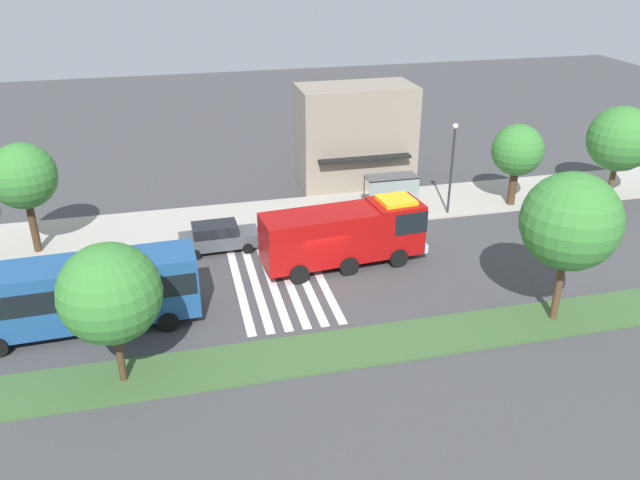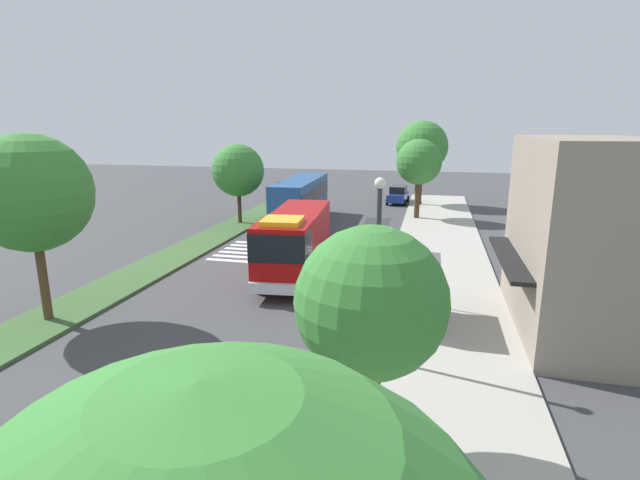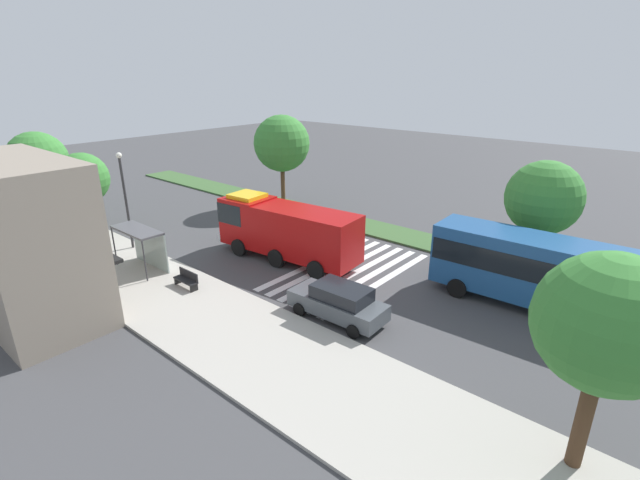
% 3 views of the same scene
% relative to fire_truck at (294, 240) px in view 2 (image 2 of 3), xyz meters
% --- Properties ---
extents(ground_plane, '(120.00, 120.00, 0.00)m').
position_rel_fire_truck_xyz_m(ground_plane, '(-1.73, -0.98, -2.01)').
color(ground_plane, '#424244').
extents(sidewalk, '(60.00, 5.71, 0.14)m').
position_rel_fire_truck_xyz_m(sidewalk, '(-1.73, 7.61, -1.94)').
color(sidewalk, '#ADA89E').
rests_on(sidewalk, ground_plane).
extents(median_strip, '(60.00, 3.00, 0.14)m').
position_rel_fire_truck_xyz_m(median_strip, '(-1.73, -8.22, -1.94)').
color(median_strip, '#3D6033').
rests_on(median_strip, ground_plane).
extents(crosswalk, '(4.95, 10.32, 0.01)m').
position_rel_fire_truck_xyz_m(crosswalk, '(-4.27, -0.98, -2.00)').
color(crosswalk, silver).
rests_on(crosswalk, ground_plane).
extents(fire_truck, '(9.67, 3.53, 3.71)m').
position_rel_fire_truck_xyz_m(fire_truck, '(0.00, 0.00, 0.00)').
color(fire_truck, '#A50C0C').
rests_on(fire_truck, ground_plane).
extents(parked_car_west, '(4.39, 2.17, 1.77)m').
position_rel_fire_truck_xyz_m(parked_car_west, '(-26.01, 3.55, -1.11)').
color(parked_car_west, navy).
rests_on(parked_car_west, ground_plane).
extents(parked_car_mid, '(4.79, 2.18, 1.72)m').
position_rel_fire_truck_xyz_m(parked_car_mid, '(-7.15, 3.55, -1.12)').
color(parked_car_mid, '#474C51').
rests_on(parked_car_mid, ground_plane).
extents(transit_bus, '(10.92, 3.19, 3.59)m').
position_rel_fire_truck_xyz_m(transit_bus, '(-14.19, -3.57, 0.12)').
color(transit_bus, navy).
rests_on(transit_bus, ground_plane).
extents(bus_stop_shelter, '(3.50, 1.40, 2.46)m').
position_rel_fire_truck_xyz_m(bus_stop_shelter, '(4.90, 6.42, -0.12)').
color(bus_stop_shelter, '#4C4C51').
rests_on(bus_stop_shelter, sidewalk).
extents(bench_near_shelter, '(1.60, 0.50, 0.90)m').
position_rel_fire_truck_xyz_m(bench_near_shelter, '(0.90, 6.39, -1.42)').
color(bench_near_shelter, black).
rests_on(bench_near_shelter, sidewalk).
extents(street_lamp, '(0.36, 0.36, 6.20)m').
position_rel_fire_truck_xyz_m(street_lamp, '(8.56, 5.35, 1.79)').
color(street_lamp, '#2D2D30').
rests_on(street_lamp, sidewalk).
extents(storefront_building, '(8.47, 5.04, 7.49)m').
position_rel_fire_truck_xyz_m(storefront_building, '(4.06, 12.57, 1.74)').
color(storefront_building, gray).
rests_on(storefront_building, ground_plane).
extents(sidewalk_tree_far_west, '(5.04, 5.04, 8.18)m').
position_rel_fire_truck_xyz_m(sidewalk_tree_far_west, '(-25.12, 5.75, 3.78)').
color(sidewalk_tree_far_west, '#47301E').
rests_on(sidewalk_tree_far_west, sidewalk).
extents(sidewalk_tree_west, '(3.80, 3.80, 6.64)m').
position_rel_fire_truck_xyz_m(sidewalk_tree_west, '(-17.71, 5.75, 2.84)').
color(sidewalk_tree_west, '#47301E').
rests_on(sidewalk_tree_west, sidewalk).
extents(sidewalk_tree_east, '(3.49, 3.49, 5.68)m').
position_rel_fire_truck_xyz_m(sidewalk_tree_east, '(13.50, 5.75, 2.02)').
color(sidewalk_tree_east, '#47301E').
rests_on(sidewalk_tree_east, sidewalk).
extents(median_tree_far_west, '(4.15, 4.15, 6.31)m').
position_rel_fire_truck_xyz_m(median_tree_far_west, '(-12.33, -8.22, 2.36)').
color(median_tree_far_west, '#47301E').
rests_on(median_tree_far_west, median_strip).
extents(median_tree_west, '(4.62, 4.62, 7.53)m').
position_rel_fire_truck_xyz_m(median_tree_west, '(8.17, -8.22, 3.34)').
color(median_tree_west, '#513823').
rests_on(median_tree_west, median_strip).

